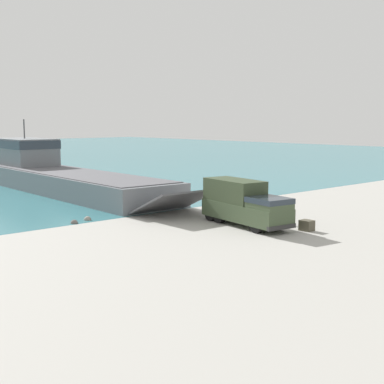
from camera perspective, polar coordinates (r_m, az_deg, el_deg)
The scene contains 8 objects.
ground_plane at distance 45.39m, azimuth 2.85°, elevation -2.33°, with size 240.00×240.00×0.00m, color #A8A59E.
landing_craft at distance 62.96m, azimuth -14.32°, elevation 2.04°, with size 8.28×38.42×8.02m.
military_truck at distance 40.27m, azimuth 5.58°, elevation -1.20°, with size 3.61×8.35×3.37m.
soldier_on_ramp at distance 41.63m, azimuth 9.00°, elevation -1.98°, with size 0.27×0.46×1.68m.
cargo_crate at distance 39.23m, azimuth 12.14°, elevation -3.51°, with size 0.77×0.92×0.77m, color #4C4738.
shoreline_rock_a at distance 43.29m, azimuth -11.08°, elevation -2.95°, with size 0.60×0.60×0.60m, color gray.
shoreline_rock_b at distance 42.11m, azimuth -12.46°, elevation -3.29°, with size 0.58×0.58×0.58m, color #66605B.
shoreline_rock_c at distance 53.86m, azimuth 4.75°, elevation -0.77°, with size 0.67×0.67×0.67m, color gray.
Camera 1 is at (-31.35, -31.88, 7.83)m, focal length 50.00 mm.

